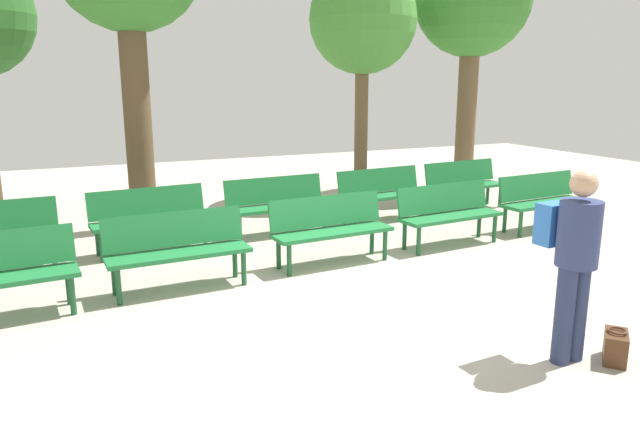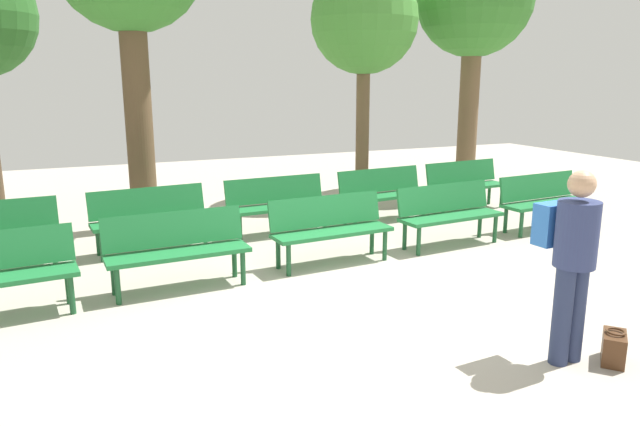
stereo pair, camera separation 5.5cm
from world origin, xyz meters
The scene contains 13 objects.
ground_plane centered at (0.00, 0.00, 0.00)m, with size 24.34×24.34×0.00m, color #B2A899.
bench_r0_c1 centered at (-2.07, 1.44, 0.50)m, with size 1.62×0.55×0.87m.
bench_r0_c2 centered at (-0.08, 1.60, 0.50)m, with size 1.63×0.58×0.87m.
bench_r0_c3 centered at (1.84, 1.69, 0.50)m, with size 1.63×0.60×0.87m.
bench_r0_c4 centered at (3.78, 1.86, 0.50)m, with size 1.63×0.60×0.87m.
bench_r1_c1 centered at (-2.13, 3.14, 0.50)m, with size 1.64×0.62×0.87m.
bench_r1_c2 centered at (-0.19, 3.29, 0.50)m, with size 1.62×0.56×0.87m.
bench_r1_c3 centered at (1.74, 3.40, 0.50)m, with size 1.64×0.63×0.87m.
bench_r1_c4 centered at (3.57, 3.58, 0.50)m, with size 1.64×0.62×0.87m.
tree_1 centered at (2.42, 5.47, 3.44)m, with size 2.10×2.10×4.53m.
tree_2 centered at (4.93, 5.36, 3.91)m, with size 2.43×2.43×5.22m.
visitor_with_backpack centered at (0.61, -1.69, 0.94)m, with size 0.36×0.54×1.65m.
handbag centered at (0.97, -1.90, 0.13)m, with size 0.36×0.35×0.29m.
Camera 1 is at (-3.22, -5.09, 2.36)m, focal length 33.04 mm.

